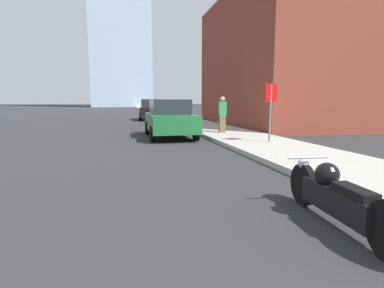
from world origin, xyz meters
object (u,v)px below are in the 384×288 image
motorcycle (336,196)px  stop_sign (271,103)px  parked_car_green (170,119)px  pedestrian (222,114)px  parked_car_black (150,110)px

motorcycle → stop_sign: 7.04m
motorcycle → parked_car_green: parked_car_green is taller
motorcycle → pedestrian: pedestrian is taller
motorcycle → stop_sign: bearing=74.1°
parked_car_green → parked_car_black: 13.05m
parked_car_green → stop_sign: 4.66m
parked_car_green → motorcycle: bearing=-86.4°
stop_sign → parked_car_black: bearing=99.3°
motorcycle → parked_car_green: (-0.56, 9.97, 0.44)m
parked_car_green → pedestrian: bearing=3.0°
parked_car_green → parked_car_black: parked_car_black is taller
motorcycle → parked_car_green: bearing=98.1°
motorcycle → parked_car_black: 23.02m
parked_car_green → stop_sign: stop_sign is taller
stop_sign → motorcycle: bearing=-110.8°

